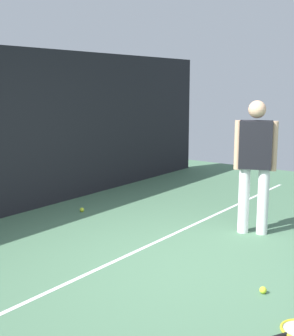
% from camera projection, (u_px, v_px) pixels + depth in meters
% --- Properties ---
extents(ground_plane, '(12.00, 12.00, 0.00)m').
position_uv_depth(ground_plane, '(177.00, 264.00, 4.94)').
color(ground_plane, '#4C7556').
extents(back_fence, '(10.00, 0.10, 2.43)m').
position_uv_depth(back_fence, '(0.00, 133.00, 6.50)').
color(back_fence, black).
rests_on(back_fence, ground).
extents(court_line, '(9.00, 0.05, 0.00)m').
position_uv_depth(court_line, '(135.00, 252.00, 5.28)').
color(court_line, white).
rests_on(court_line, ground).
extents(tennis_player, '(0.35, 0.50, 1.70)m').
position_uv_depth(tennis_player, '(255.00, 159.00, 5.80)').
color(tennis_player, white).
rests_on(tennis_player, ground).
extents(tennis_ball_near_player, '(0.07, 0.07, 0.07)m').
position_uv_depth(tennis_ball_near_player, '(263.00, 290.00, 4.23)').
color(tennis_ball_near_player, '#CCE033').
rests_on(tennis_ball_near_player, ground).
extents(tennis_ball_by_fence, '(0.07, 0.07, 0.07)m').
position_uv_depth(tennis_ball_by_fence, '(82.00, 210.00, 6.94)').
color(tennis_ball_by_fence, '#CCE033').
rests_on(tennis_ball_by_fence, ground).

